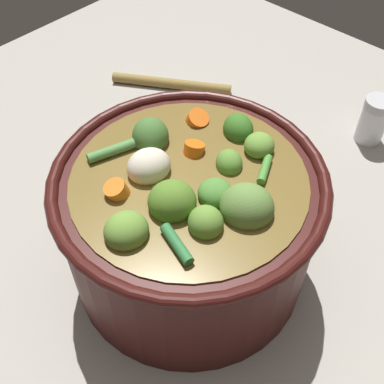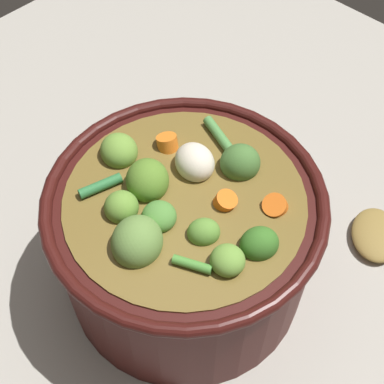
{
  "view_description": "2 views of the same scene",
  "coord_description": "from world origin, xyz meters",
  "views": [
    {
      "loc": [
        0.22,
        0.21,
        0.47
      ],
      "look_at": [
        -0.0,
        0.0,
        0.12
      ],
      "focal_mm": 45.61,
      "sensor_mm": 36.0,
      "label": 1
    },
    {
      "loc": [
        -0.21,
        0.21,
        0.54
      ],
      "look_at": [
        0.01,
        -0.02,
        0.13
      ],
      "focal_mm": 51.3,
      "sensor_mm": 36.0,
      "label": 2
    }
  ],
  "objects": [
    {
      "name": "ground_plane",
      "position": [
        0.0,
        0.0,
        0.0
      ],
      "size": [
        1.1,
        1.1,
        0.0
      ],
      "primitive_type": "plane",
      "color": "#9E998E"
    },
    {
      "name": "cooking_pot",
      "position": [
        0.0,
        0.0,
        0.08
      ],
      "size": [
        0.26,
        0.26,
        0.17
      ],
      "color": "#38110F",
      "rests_on": "ground_plane"
    }
  ]
}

